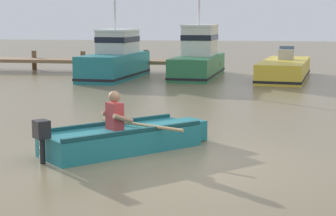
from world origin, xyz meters
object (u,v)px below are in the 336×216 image
object	(u,v)px
rowboat_with_person	(125,138)
moored_boat_yellow	(285,70)
moored_boat_teal	(116,60)
moored_boat_green	(199,58)

from	to	relation	value
rowboat_with_person	moored_boat_yellow	distance (m)	14.73
rowboat_with_person	moored_boat_teal	world-z (taller)	moored_boat_teal
moored_boat_green	rowboat_with_person	bearing A→B (deg)	-88.92
moored_boat_yellow	moored_boat_teal	bearing A→B (deg)	-171.21
moored_boat_teal	moored_boat_yellow	xyz separation A→B (m)	(7.27, 1.12, -0.43)
moored_boat_teal	moored_boat_yellow	size ratio (longest dim) A/B	0.85
moored_boat_green	moored_boat_yellow	world-z (taller)	moored_boat_green
moored_boat_green	moored_boat_yellow	xyz separation A→B (m)	(3.79, -0.29, -0.48)
moored_boat_teal	moored_boat_green	world-z (taller)	moored_boat_teal
moored_boat_teal	moored_boat_green	xyz separation A→B (m)	(3.48, 1.42, 0.05)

